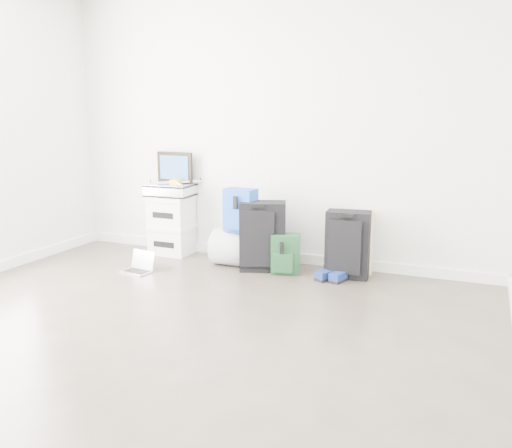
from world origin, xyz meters
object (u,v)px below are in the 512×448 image
at_px(boxes_stack, 172,225).
at_px(large_suitcase, 262,236).
at_px(briefcase, 170,190).
at_px(laptop, 139,267).
at_px(duffel_bag, 242,248).
at_px(carry_on, 347,244).

bearing_deg(boxes_stack, large_suitcase, -9.96).
relative_size(briefcase, laptop, 1.54).
height_order(boxes_stack, briefcase, briefcase).
height_order(duffel_bag, laptop, duffel_bag).
bearing_deg(laptop, large_suitcase, 34.78).
relative_size(carry_on, laptop, 2.04).
height_order(duffel_bag, large_suitcase, large_suitcase).
height_order(briefcase, duffel_bag, briefcase).
bearing_deg(large_suitcase, briefcase, 151.46).
height_order(boxes_stack, large_suitcase, large_suitcase).
height_order(large_suitcase, laptop, large_suitcase).
distance_m(boxes_stack, briefcase, 0.38).
xyz_separation_m(duffel_bag, large_suitcase, (0.24, -0.05, 0.16)).
bearing_deg(duffel_bag, large_suitcase, -12.92).
relative_size(boxes_stack, carry_on, 1.01).
bearing_deg(carry_on, large_suitcase, -179.69).
xyz_separation_m(boxes_stack, large_suitcase, (1.13, -0.20, 0.02)).
height_order(briefcase, carry_on, briefcase).
bearing_deg(large_suitcase, boxes_stack, 151.46).
distance_m(boxes_stack, large_suitcase, 1.15).
xyz_separation_m(duffel_bag, carry_on, (1.05, 0.04, 0.13)).
bearing_deg(briefcase, large_suitcase, -12.95).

